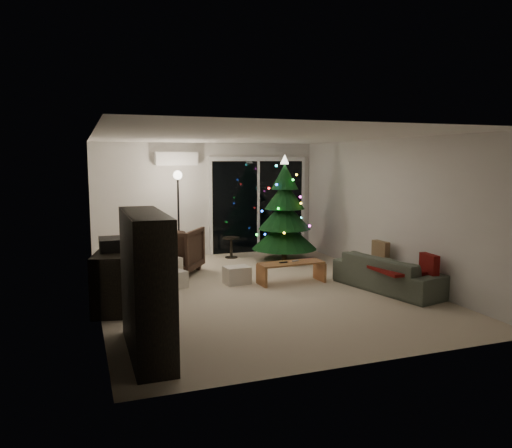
{
  "coord_description": "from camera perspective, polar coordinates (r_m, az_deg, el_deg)",
  "views": [
    {
      "loc": [
        -2.72,
        -7.57,
        2.13
      ],
      "look_at": [
        0.1,
        0.3,
        1.05
      ],
      "focal_mm": 35.0,
      "sensor_mm": 36.0,
      "label": 1
    }
  ],
  "objects": [
    {
      "name": "cardboard_box_a",
      "position": [
        8.47,
        -9.38,
        -6.31
      ],
      "size": [
        0.49,
        0.44,
        0.28
      ],
      "primitive_type": "cube",
      "rotation": [
        0.0,
        0.0,
        0.42
      ],
      "color": "silver",
      "rests_on": "floor"
    },
    {
      "name": "coffee_table",
      "position": [
        8.72,
        4.05,
        -5.56
      ],
      "size": [
        1.18,
        0.47,
        0.37
      ],
      "primitive_type": null,
      "rotation": [
        0.0,
        0.0,
        0.05
      ],
      "color": "#A96335",
      "rests_on": "floor"
    },
    {
      "name": "stereo",
      "position": [
        7.46,
        -15.84,
        -2.21
      ],
      "size": [
        0.42,
        0.5,
        0.18
      ],
      "primitive_type": "cube",
      "color": "black",
      "rests_on": "media_cabinet"
    },
    {
      "name": "ottoman",
      "position": [
        8.97,
        -10.4,
        -5.12
      ],
      "size": [
        0.61,
        0.61,
        0.42
      ],
      "primitive_type": "cube",
      "rotation": [
        0.0,
        0.0,
        0.39
      ],
      "color": "#F6E1C3",
      "rests_on": "floor"
    },
    {
      "name": "room",
      "position": [
        9.67,
        -0.4,
        0.74
      ],
      "size": [
        6.5,
        7.51,
        2.6
      ],
      "color": "beige",
      "rests_on": "ground"
    },
    {
      "name": "side_table",
      "position": [
        10.92,
        -2.85,
        -2.69
      ],
      "size": [
        0.39,
        0.39,
        0.45
      ],
      "primitive_type": "cylinder",
      "rotation": [
        0.0,
        0.0,
        -0.07
      ],
      "color": "black",
      "rests_on": "floor"
    },
    {
      "name": "armchair",
      "position": [
        9.53,
        -9.4,
        -2.97
      ],
      "size": [
        1.31,
        1.32,
        0.88
      ],
      "primitive_type": "imported",
      "rotation": [
        0.0,
        0.0,
        2.57
      ],
      "color": "#3B2A23",
      "rests_on": "floor"
    },
    {
      "name": "remote_b",
      "position": [
        8.76,
        4.53,
        -4.2
      ],
      "size": [
        0.14,
        0.08,
        0.02
      ],
      "primitive_type": "cube",
      "rotation": [
        0.0,
        0.0,
        0.35
      ],
      "color": "slate",
      "rests_on": "coffee_table"
    },
    {
      "name": "media_cabinet",
      "position": [
        7.55,
        -15.71,
        -6.01
      ],
      "size": [
        0.78,
        1.42,
        0.84
      ],
      "primitive_type": "cube",
      "rotation": [
        0.0,
        0.0,
        -0.22
      ],
      "color": "black",
      "rests_on": "floor"
    },
    {
      "name": "floor_lamp",
      "position": [
        10.23,
        -8.84,
        0.52
      ],
      "size": [
        0.3,
        0.3,
        1.86
      ],
      "primitive_type": "cylinder",
      "color": "black",
      "rests_on": "floor"
    },
    {
      "name": "cushion_a",
      "position": [
        9.13,
        14.05,
        -3.07
      ],
      "size": [
        0.14,
        0.38,
        0.37
      ],
      "primitive_type": "cube",
      "rotation": [
        0.0,
        0.0,
        0.09
      ],
      "color": "tan",
      "rests_on": "sofa"
    },
    {
      "name": "bookshelf",
      "position": [
        5.58,
        -14.39,
        -6.81
      ],
      "size": [
        0.59,
        1.61,
        1.57
      ],
      "primitive_type": null,
      "rotation": [
        0.0,
        0.0,
        -0.13
      ],
      "color": "black",
      "rests_on": "floor"
    },
    {
      "name": "sofa",
      "position": [
        8.51,
        15.03,
        -5.43
      ],
      "size": [
        1.18,
        2.06,
        0.57
      ],
      "primitive_type": "imported",
      "rotation": [
        0.0,
        0.0,
        1.8
      ],
      "color": "#4E5849",
      "rests_on": "floor"
    },
    {
      "name": "remote_a",
      "position": [
        8.62,
        3.15,
        -4.39
      ],
      "size": [
        0.14,
        0.04,
        0.02
      ],
      "primitive_type": "cube",
      "color": "black",
      "rests_on": "coffee_table"
    },
    {
      "name": "sofa_throw",
      "position": [
        8.43,
        14.5,
        -4.65
      ],
      "size": [
        0.61,
        1.4,
        0.05
      ],
      "primitive_type": "cube",
      "color": "maroon",
      "rests_on": "sofa"
    },
    {
      "name": "cushion_b",
      "position": [
        8.1,
        19.17,
        -4.57
      ],
      "size": [
        0.14,
        0.38,
        0.37
      ],
      "primitive_type": "cube",
      "rotation": [
        0.0,
        0.0,
        -0.07
      ],
      "color": "maroon",
      "rests_on": "sofa"
    },
    {
      "name": "christmas_tree",
      "position": [
        10.53,
        3.28,
        1.81
      ],
      "size": [
        1.69,
        1.69,
        2.23
      ],
      "primitive_type": "cone",
      "rotation": [
        0.0,
        0.0,
        -0.26
      ],
      "color": "black",
      "rests_on": "floor"
    },
    {
      "name": "cardboard_box_b",
      "position": [
        8.67,
        -2.19,
        -5.85
      ],
      "size": [
        0.46,
        0.36,
        0.3
      ],
      "primitive_type": "cube",
      "rotation": [
        0.0,
        0.0,
        0.1
      ],
      "color": "silver",
      "rests_on": "floor"
    }
  ]
}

